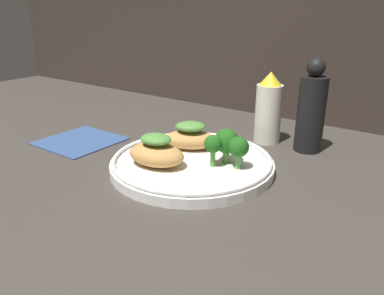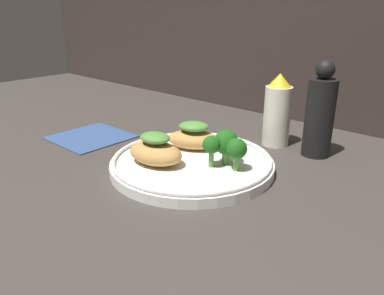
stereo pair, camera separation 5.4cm
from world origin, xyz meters
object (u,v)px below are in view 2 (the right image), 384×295
broccoli_bunch (226,145)px  sauce_bottle (277,111)px  pepper_grinder (320,114)px  plate (192,163)px

broccoli_bunch → sauce_bottle: 16.23cm
sauce_bottle → broccoli_bunch: bearing=-85.4°
broccoli_bunch → pepper_grinder: size_ratio=0.39×
plate → sauce_bottle: (3.67, 17.62, 4.93)cm
pepper_grinder → broccoli_bunch: bearing=-110.7°
plate → broccoli_bunch: broccoli_bunch is taller
plate → sauce_bottle: sauce_bottle is taller
sauce_bottle → pepper_grinder: bearing=0.0°
broccoli_bunch → sauce_bottle: size_ratio=0.48×
plate → broccoli_bunch: size_ratio=4.01×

